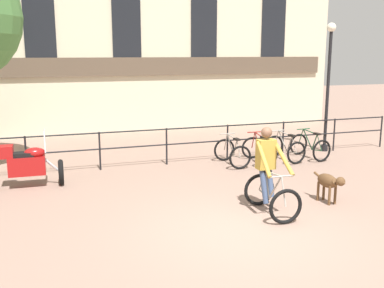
% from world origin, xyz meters
% --- Properties ---
extents(ground_plane, '(60.00, 60.00, 0.00)m').
position_xyz_m(ground_plane, '(0.00, 0.00, 0.00)').
color(ground_plane, '#8E7060').
extents(canal_railing, '(15.05, 0.05, 1.05)m').
position_xyz_m(canal_railing, '(-0.00, 5.20, 0.71)').
color(canal_railing, black).
rests_on(canal_railing, ground_plane).
extents(building_facade, '(18.00, 0.72, 8.57)m').
position_xyz_m(building_facade, '(-0.00, 10.99, 4.27)').
color(building_facade, beige).
rests_on(building_facade, ground_plane).
extents(cyclist_with_bike, '(0.70, 1.18, 1.70)m').
position_xyz_m(cyclist_with_bike, '(0.86, 0.79, 0.76)').
color(cyclist_with_bike, black).
rests_on(cyclist_with_bike, ground_plane).
extents(dog, '(0.32, 0.92, 0.65)m').
position_xyz_m(dog, '(2.33, 0.85, 0.46)').
color(dog, brown).
rests_on(dog, ground_plane).
extents(parked_motorcycle, '(1.65, 0.67, 1.35)m').
position_xyz_m(parked_motorcycle, '(-3.73, 4.14, 0.56)').
color(parked_motorcycle, black).
rests_on(parked_motorcycle, ground_plane).
extents(parked_bicycle_near_lamp, '(0.69, 1.13, 0.86)m').
position_xyz_m(parked_bicycle_near_lamp, '(1.74, 4.54, 0.36)').
color(parked_bicycle_near_lamp, black).
rests_on(parked_bicycle_near_lamp, ground_plane).
extents(parked_bicycle_mid_left, '(0.73, 1.15, 0.86)m').
position_xyz_m(parked_bicycle_mid_left, '(2.59, 4.54, 0.36)').
color(parked_bicycle_mid_left, black).
rests_on(parked_bicycle_mid_left, ground_plane).
extents(parked_bicycle_mid_right, '(0.80, 1.19, 0.86)m').
position_xyz_m(parked_bicycle_mid_right, '(3.44, 4.54, 0.36)').
color(parked_bicycle_mid_right, black).
rests_on(parked_bicycle_mid_right, ground_plane).
extents(parked_bicycle_far_end, '(0.78, 1.18, 0.86)m').
position_xyz_m(parked_bicycle_far_end, '(4.30, 4.54, 0.36)').
color(parked_bicycle_far_end, black).
rests_on(parked_bicycle_far_end, ground_plane).
extents(street_lamp, '(0.28, 0.28, 4.04)m').
position_xyz_m(street_lamp, '(5.34, 5.28, 2.28)').
color(street_lamp, black).
rests_on(street_lamp, ground_plane).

